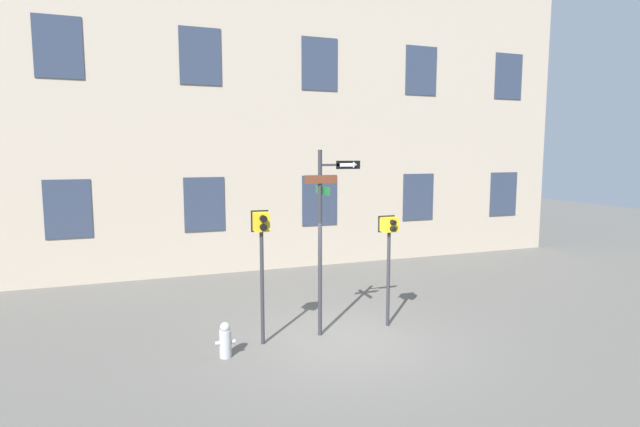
% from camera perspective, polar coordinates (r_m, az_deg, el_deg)
% --- Properties ---
extents(ground_plane, '(60.00, 60.00, 0.00)m').
position_cam_1_polar(ground_plane, '(11.05, 2.83, -14.32)').
color(ground_plane, '#595651').
extents(building_facade, '(24.00, 0.63, 14.06)m').
position_cam_1_polar(building_facade, '(17.51, -6.85, 16.83)').
color(building_facade, tan).
rests_on(building_facade, ground_plane).
extents(street_sign_pole, '(1.29, 0.83, 4.07)m').
position_cam_1_polar(street_sign_pole, '(10.77, 0.43, -1.53)').
color(street_sign_pole, '#2D2D33').
rests_on(street_sign_pole, ground_plane).
extents(pedestrian_signal_left, '(0.37, 0.40, 2.83)m').
position_cam_1_polar(pedestrian_signal_left, '(10.34, -6.69, -3.13)').
color(pedestrian_signal_left, '#2D2D33').
rests_on(pedestrian_signal_left, ground_plane).
extents(pedestrian_signal_right, '(0.42, 0.40, 2.58)m').
position_cam_1_polar(pedestrian_signal_right, '(11.52, 7.89, -3.03)').
color(pedestrian_signal_right, '#2D2D33').
rests_on(pedestrian_signal_right, ground_plane).
extents(fire_hydrant, '(0.39, 0.23, 0.71)m').
position_cam_1_polar(fire_hydrant, '(10.27, -10.77, -14.06)').
color(fire_hydrant, '#A5A5A8').
rests_on(fire_hydrant, ground_plane).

